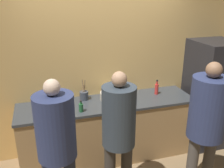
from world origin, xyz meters
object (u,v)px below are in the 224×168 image
at_px(person_right, 207,118).
at_px(person_center, 119,128).
at_px(bottle_green, 81,107).
at_px(refrigerator, 210,93).
at_px(cup_red, 69,104).
at_px(utensil_crock, 84,95).
at_px(fruit_bowl, 112,96).
at_px(bottle_red, 157,89).
at_px(person_left, 56,138).

bearing_deg(person_right, person_center, 169.34).
bearing_deg(bottle_green, refrigerator, 4.44).
distance_m(bottle_green, cup_red, 0.24).
bearing_deg(refrigerator, person_center, -155.46).
bearing_deg(utensil_crock, fruit_bowl, -14.42).
distance_m(person_center, cup_red, 0.98).
relative_size(utensil_crock, bottle_red, 1.34).
height_order(person_center, utensil_crock, person_center).
height_order(fruit_bowl, cup_red, fruit_bowl).
bearing_deg(person_right, bottle_red, 93.55).
relative_size(refrigerator, bottle_green, 10.77).
xyz_separation_m(refrigerator, cup_red, (-2.26, 0.04, 0.10)).
height_order(fruit_bowl, utensil_crock, utensil_crock).
bearing_deg(utensil_crock, person_left, -114.20).
distance_m(refrigerator, person_center, 2.02).
relative_size(refrigerator, fruit_bowl, 4.68).
xyz_separation_m(person_center, bottle_red, (0.91, 0.93, 0.01)).
xyz_separation_m(person_center, person_right, (0.98, -0.18, 0.07)).
bearing_deg(bottle_red, bottle_green, -167.73).
height_order(person_right, cup_red, person_right).
bearing_deg(bottle_red, refrigerator, -6.13).
bearing_deg(person_left, refrigerator, 19.01).
relative_size(person_center, bottle_red, 7.17).
relative_size(refrigerator, person_left, 1.04).
height_order(refrigerator, bottle_red, refrigerator).
bearing_deg(fruit_bowl, bottle_red, -0.88).
bearing_deg(person_center, refrigerator, 24.54).
bearing_deg(bottle_green, fruit_bowl, 28.21).
bearing_deg(person_center, bottle_green, 114.20).
bearing_deg(person_center, person_right, -10.66).
distance_m(fruit_bowl, utensil_crock, 0.41).
bearing_deg(cup_red, refrigerator, -1.01).
xyz_separation_m(refrigerator, person_center, (-1.83, -0.84, 0.14)).
height_order(person_center, person_right, person_right).
distance_m(bottle_red, cup_red, 1.34).
height_order(person_left, person_right, person_right).
distance_m(person_center, bottle_green, 0.73).
xyz_separation_m(person_center, cup_red, (-0.43, 0.88, -0.04)).
height_order(person_left, cup_red, person_left).
bearing_deg(person_left, fruit_bowl, 47.69).
height_order(person_left, bottle_red, person_left).
bearing_deg(cup_red, fruit_bowl, 6.19).
bearing_deg(cup_red, bottle_green, -58.06).
xyz_separation_m(person_center, utensil_crock, (-0.19, 1.05, -0.01)).
distance_m(refrigerator, cup_red, 2.26).
height_order(person_left, utensil_crock, person_left).
height_order(person_right, bottle_red, person_right).
bearing_deg(fruit_bowl, person_center, -102.60).
xyz_separation_m(person_left, fruit_bowl, (0.88, 0.97, -0.04)).
relative_size(utensil_crock, bottle_green, 1.95).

